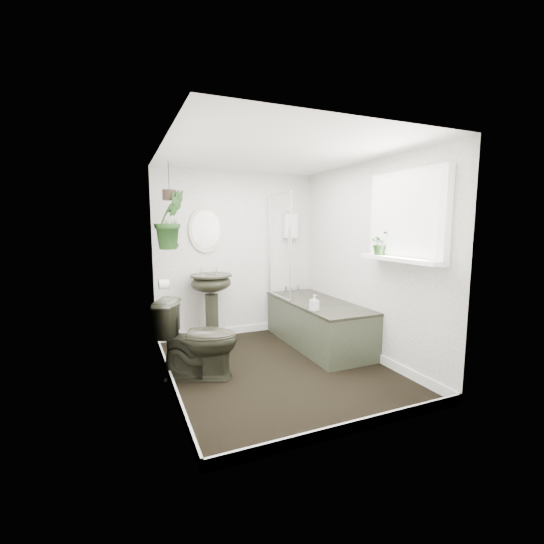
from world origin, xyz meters
name	(u,v)px	position (x,y,z in m)	size (l,w,h in m)	color
floor	(277,368)	(0.00, 0.00, -0.01)	(2.30, 2.80, 0.02)	black
ceiling	(278,152)	(0.00, 0.00, 2.31)	(2.30, 2.80, 0.02)	white
wall_back	(237,254)	(0.00, 1.41, 1.15)	(2.30, 0.02, 2.30)	white
wall_front	(358,285)	(0.00, -1.41, 1.15)	(2.30, 0.02, 2.30)	white
wall_left	(165,270)	(-1.16, 0.00, 1.15)	(0.02, 2.80, 2.30)	white
wall_right	(366,260)	(1.16, 0.00, 1.15)	(0.02, 2.80, 2.30)	white
skirting	(277,363)	(0.00, 0.00, 0.05)	(2.30, 2.80, 0.10)	white
bathtub	(318,323)	(0.80, 0.50, 0.29)	(0.72, 1.72, 0.58)	black
bath_screen	(279,246)	(0.47, 0.99, 1.28)	(0.04, 0.72, 1.40)	silver
shower_box	(290,226)	(0.80, 1.34, 1.55)	(0.20, 0.10, 0.35)	white
oval_mirror	(206,230)	(-0.45, 1.37, 1.50)	(0.46, 0.03, 0.62)	beige
wall_sconce	(176,238)	(-0.85, 1.36, 1.40)	(0.04, 0.04, 0.22)	black
toilet_roll_holder	(164,284)	(-1.10, 0.70, 0.90)	(0.11, 0.11, 0.11)	white
window_recess	(407,217)	(1.09, -0.70, 1.65)	(0.08, 1.00, 0.90)	white
window_sill	(399,259)	(1.02, -0.70, 1.23)	(0.18, 1.00, 0.04)	white
window_blinds	(403,217)	(1.04, -0.70, 1.65)	(0.01, 0.86, 0.76)	white
toilet	(198,339)	(-0.85, 0.10, 0.41)	(0.46, 0.80, 0.82)	black
pedestal_sink	(212,308)	(-0.45, 1.13, 0.46)	(0.55, 0.46, 0.93)	black
sill_plant	(380,243)	(1.03, -0.40, 1.37)	(0.22, 0.19, 0.25)	black
hanging_plant	(170,220)	(-0.97, 0.95, 1.63)	(0.38, 0.31, 0.70)	black
soap_bottle	(314,302)	(0.51, 0.09, 0.67)	(0.08, 0.09, 0.19)	black
hanging_pot	(169,195)	(-0.97, 0.95, 1.92)	(0.16, 0.16, 0.12)	black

